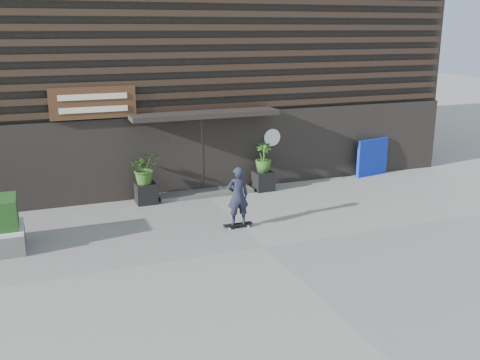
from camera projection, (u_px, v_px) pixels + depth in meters
name	position (u px, v px, depth m)	size (l,w,h in m)	color
ground	(264.00, 247.00, 13.02)	(80.00, 80.00, 0.00)	gray
entrance_step	(205.00, 193.00, 17.14)	(3.00, 0.80, 0.12)	#4B4B49
planter_pot_left	(146.00, 193.00, 16.23)	(0.60, 0.60, 0.60)	black
bamboo_left	(145.00, 168.00, 16.02)	(0.86, 0.75, 0.96)	#2D591E
planter_pot_right	(263.00, 181.00, 17.55)	(0.60, 0.60, 0.60)	black
bamboo_right	(264.00, 157.00, 17.34)	(0.54, 0.54, 0.96)	#2D591E
blue_tarp	(372.00, 157.00, 19.23)	(1.38, 0.12, 1.30)	#0D23AC
building	(161.00, 56.00, 20.90)	(18.00, 11.00, 8.00)	black
skateboarder	(238.00, 196.00, 14.08)	(0.78, 0.42, 1.64)	black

